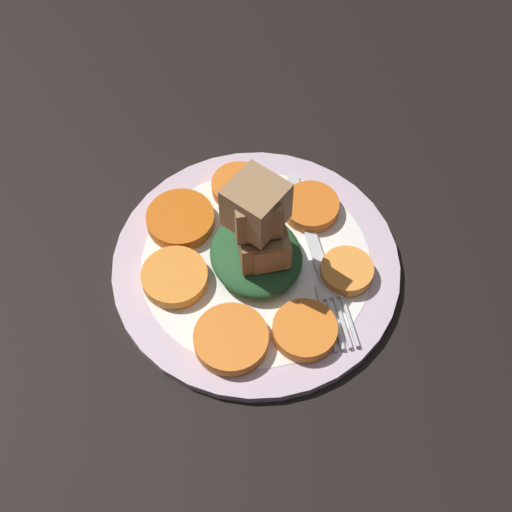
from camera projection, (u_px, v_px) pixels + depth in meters
The scene contains 11 objects.
table_slab at pixel (256, 273), 69.66cm from camera, with size 120.00×120.00×2.00cm, color black.
plate at pixel (256, 265), 68.38cm from camera, with size 27.50×27.50×1.05cm.
carrot_slice_0 at pixel (231, 339), 62.79cm from camera, with size 6.68×6.68×1.30cm, color orange.
carrot_slice_1 at pixel (305, 330), 63.25cm from camera, with size 5.82×5.82×1.30cm, color orange.
carrot_slice_2 at pixel (347, 271), 66.55cm from camera, with size 4.97×4.97×1.30cm, color orange.
carrot_slice_3 at pixel (311, 207), 70.58cm from camera, with size 5.62×5.62×1.30cm, color orange.
carrot_slice_4 at pixel (239, 186), 71.96cm from camera, with size 5.53×5.53×1.30cm, color orange.
carrot_slice_5 at pixel (180, 219), 69.76cm from camera, with size 6.68×6.68×1.30cm, color #D35E11.
carrot_slice_6 at pixel (175, 277), 66.20cm from camera, with size 6.23×6.23×1.30cm, color orange.
center_pile at pixel (256, 237), 64.02cm from camera, with size 9.55×8.60×11.33cm.
fork at pixel (319, 261), 67.71cm from camera, with size 19.98×4.24×0.40cm.
Camera 1 is at (-33.93, 12.19, 60.63)cm, focal length 50.00 mm.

